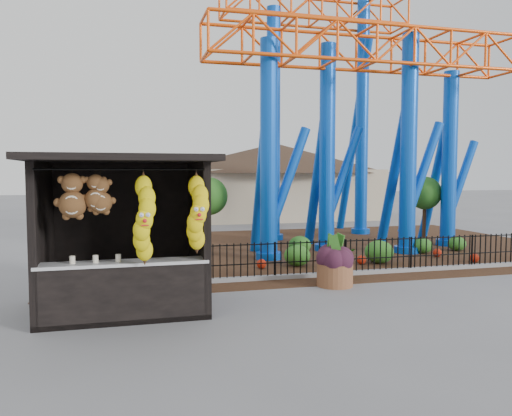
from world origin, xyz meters
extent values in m
plane|color=slate|center=(0.00, 0.00, 0.00)|extent=(120.00, 120.00, 0.00)
cube|color=#331E11|center=(4.00, 8.00, 0.01)|extent=(18.00, 12.00, 0.02)
cube|color=gray|center=(4.00, 3.00, 0.06)|extent=(18.00, 0.18, 0.12)
cube|color=black|center=(-3.00, 1.20, 0.05)|extent=(3.20, 2.60, 0.10)
cube|color=black|center=(-3.00, 2.44, 1.50)|extent=(3.20, 0.12, 3.00)
cube|color=black|center=(-4.54, 1.20, 1.50)|extent=(0.12, 2.60, 3.00)
cube|color=black|center=(-1.46, 1.20, 1.50)|extent=(0.12, 2.60, 3.00)
cube|color=black|center=(-3.00, 0.95, 3.06)|extent=(3.50, 3.40, 0.12)
cube|color=black|center=(-4.53, -0.03, 1.50)|extent=(0.14, 0.14, 3.00)
cube|color=black|center=(-1.47, -0.03, 1.50)|extent=(0.14, 0.14, 3.00)
cube|color=black|center=(-3.00, 0.15, 0.55)|extent=(3.00, 0.50, 1.10)
cube|color=silver|center=(-3.00, 0.15, 1.12)|extent=(3.10, 0.55, 0.06)
cylinder|color=black|center=(-3.00, -0.25, 2.85)|extent=(2.90, 0.04, 0.04)
cylinder|color=blue|center=(1.50, 6.00, 3.50)|extent=(0.56, 0.56, 7.00)
cylinder|color=blue|center=(1.50, 6.00, 0.12)|extent=(0.84, 0.84, 0.24)
cylinder|color=blue|center=(4.00, 7.20, 3.65)|extent=(0.56, 0.56, 7.30)
cylinder|color=blue|center=(4.00, 7.20, 0.12)|extent=(0.84, 0.84, 0.24)
cylinder|color=blue|center=(6.50, 6.00, 3.75)|extent=(0.56, 0.56, 7.50)
cylinder|color=blue|center=(6.50, 6.00, 0.12)|extent=(0.84, 0.84, 0.24)
cylinder|color=blue|center=(9.00, 7.20, 3.30)|extent=(0.56, 0.56, 6.60)
cylinder|color=blue|center=(9.00, 7.20, 0.12)|extent=(0.84, 0.84, 0.24)
cylinder|color=blue|center=(3.00, 10.50, 4.75)|extent=(0.56, 0.56, 9.50)
cylinder|color=blue|center=(3.00, 10.50, 0.12)|extent=(0.84, 0.84, 0.24)
cylinder|color=blue|center=(7.50, 11.50, 5.25)|extent=(0.56, 0.56, 10.50)
cylinder|color=blue|center=(7.50, 11.50, 0.12)|extent=(0.84, 0.84, 0.24)
cylinder|color=blue|center=(1.50, 6.90, 2.62)|extent=(0.36, 2.21, 5.85)
cylinder|color=blue|center=(2.20, 6.30, 2.45)|extent=(1.62, 0.32, 3.73)
cylinder|color=blue|center=(4.00, 8.10, 2.74)|extent=(0.36, 2.29, 6.10)
cylinder|color=blue|center=(4.70, 7.50, 2.55)|extent=(1.67, 0.32, 3.88)
cylinder|color=blue|center=(6.50, 6.90, 2.81)|extent=(0.36, 2.34, 6.26)
cylinder|color=blue|center=(7.20, 6.30, 2.62)|extent=(1.71, 0.32, 3.99)
cylinder|color=blue|center=(9.00, 8.10, 2.47)|extent=(0.36, 2.10, 5.53)
cylinder|color=blue|center=(9.70, 7.50, 2.31)|extent=(1.54, 0.32, 3.52)
cylinder|color=brown|center=(2.02, 1.94, 0.28)|extent=(1.10, 1.10, 0.56)
ellipsoid|color=#331424|center=(2.02, 1.94, 0.88)|extent=(0.70, 0.70, 0.64)
imported|color=#1A591A|center=(2.57, 2.70, 0.42)|extent=(0.96, 0.91, 0.84)
ellipsoid|color=#28601C|center=(1.98, 4.60, 0.33)|extent=(0.79, 0.79, 0.63)
ellipsoid|color=#28601C|center=(4.57, 4.40, 0.37)|extent=(0.88, 0.88, 0.70)
ellipsoid|color=#28601C|center=(6.98, 5.76, 0.28)|extent=(0.66, 0.66, 0.53)
ellipsoid|color=#28601C|center=(2.81, 6.69, 0.32)|extent=(0.77, 0.77, 0.62)
ellipsoid|color=#28601C|center=(8.48, 5.93, 0.27)|extent=(0.64, 0.64, 0.51)
sphere|color=#B11F0B|center=(0.84, 4.47, 0.16)|extent=(0.28, 0.28, 0.28)
sphere|color=#B11F0B|center=(3.95, 4.34, 0.16)|extent=(0.28, 0.28, 0.28)
sphere|color=#B11F0B|center=(7.00, 4.94, 0.16)|extent=(0.28, 0.28, 0.28)
sphere|color=#B11F0B|center=(7.50, 3.76, 0.16)|extent=(0.28, 0.28, 0.28)
cube|color=#BFAD8C|center=(6.00, 20.00, 1.50)|extent=(12.00, 6.00, 3.00)
cone|color=#332319|center=(6.00, 20.00, 3.90)|extent=(15.00, 15.00, 1.80)
camera|label=1|loc=(-2.96, -9.32, 2.78)|focal=35.00mm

